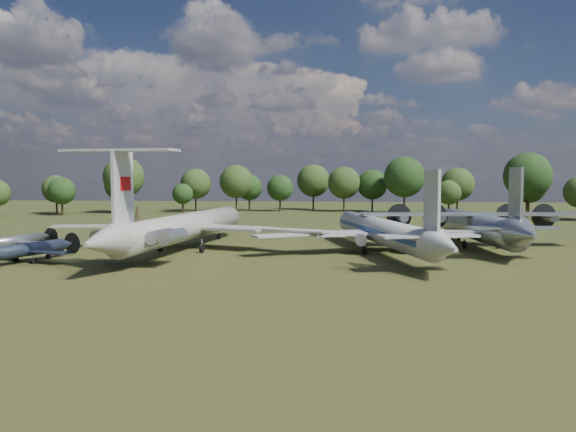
# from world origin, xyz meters

# --- Properties ---
(ground) EXTENTS (300.00, 300.00, 0.00)m
(ground) POSITION_xyz_m (0.00, 0.00, 0.00)
(ground) COLOR #1F3D14
(ground) RESTS_ON ground
(il62_airliner) EXTENTS (43.86, 53.96, 4.89)m
(il62_airliner) POSITION_xyz_m (-5.61, 1.85, 2.45)
(il62_airliner) COLOR beige
(il62_airliner) RESTS_ON ground
(tu104_jet) EXTENTS (42.83, 50.81, 4.41)m
(tu104_jet) POSITION_xyz_m (20.00, 1.08, 2.20)
(tu104_jet) COLOR silver
(tu104_jet) RESTS_ON ground
(an12_transport) EXTENTS (35.46, 38.83, 4.71)m
(an12_transport) POSITION_xyz_m (33.65, 8.27, 2.35)
(an12_transport) COLOR #989A9F
(an12_transport) RESTS_ON ground
(small_prop_west) EXTENTS (15.69, 18.14, 2.24)m
(small_prop_west) POSITION_xyz_m (-20.76, -10.33, 1.12)
(small_prop_west) COLOR black
(small_prop_west) RESTS_ON ground
(small_prop_northwest) EXTENTS (13.92, 16.52, 2.08)m
(small_prop_northwest) POSITION_xyz_m (-27.58, -1.39, 1.04)
(small_prop_northwest) COLOR gray
(small_prop_northwest) RESTS_ON ground
(person_on_il62) EXTENTS (0.68, 0.55, 1.62)m
(person_on_il62) POSITION_xyz_m (-7.19, -11.75, 5.70)
(person_on_il62) COLOR olive
(person_on_il62) RESTS_ON il62_airliner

